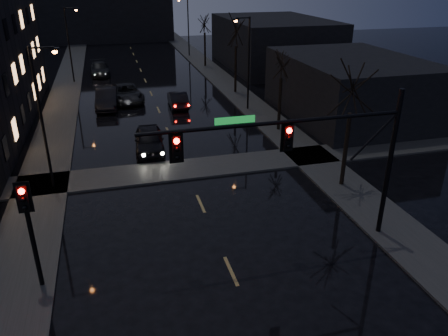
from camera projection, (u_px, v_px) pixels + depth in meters
sidewalk_left at (62, 107)px, 39.96m from camera, size 3.00×140.00×0.12m
sidewalk_right at (239, 95)px, 43.97m from camera, size 3.00×140.00×0.12m
sidewalk_cross at (186, 169)px, 27.44m from camera, size 40.00×3.00×0.12m
commercial_right_near at (350, 87)px, 36.69m from camera, size 10.00×14.00×5.00m
commercial_right_far at (273, 43)px, 56.20m from camera, size 12.00×18.00×6.00m
far_block at (108, 17)px, 77.48m from camera, size 22.00×10.00×8.00m
signal_mast at (315, 145)px, 18.00m from camera, size 11.11×0.41×7.00m
signal_pole_left at (29, 221)px, 16.09m from camera, size 0.35×0.41×4.53m
tree_near at (354, 80)px, 22.92m from camera, size 3.52×3.52×8.08m
tree_mid_a at (282, 55)px, 31.88m from camera, size 3.30×3.30×7.58m
tree_mid_b at (236, 26)px, 42.12m from camera, size 3.74×3.74×8.59m
tree_far at (204, 18)px, 54.67m from camera, size 3.43×3.43×7.88m
streetlight_l_near at (44, 108)px, 23.27m from camera, size 1.53×0.28×8.00m
streetlight_l_far at (70, 39)px, 47.03m from camera, size 1.53×0.28×8.00m
streetlight_r_mid at (246, 56)px, 37.41m from camera, size 1.53×0.28×8.00m
streetlight_r_far at (187, 22)px, 62.05m from camera, size 1.53×0.28×8.00m
oncoming_car_a at (149, 140)px, 30.01m from camera, size 2.28×4.95×1.65m
oncoming_car_b at (107, 99)px, 39.62m from camera, size 2.15×5.33×1.72m
oncoming_car_c at (126, 93)px, 41.68m from camera, size 3.41×6.10×1.61m
oncoming_car_d at (100, 69)px, 52.15m from camera, size 2.42×5.44×1.55m
lead_car at (178, 99)px, 39.98m from camera, size 1.69×4.45×1.45m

